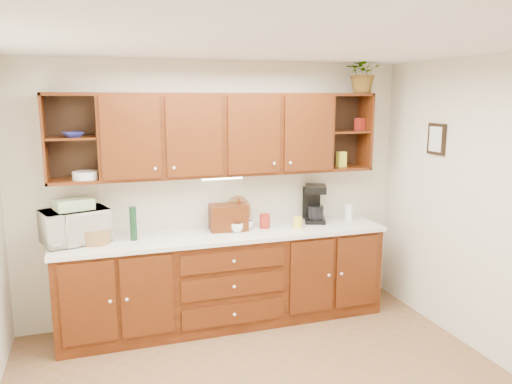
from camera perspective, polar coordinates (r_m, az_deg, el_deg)
ceiling at (r=3.38m, az=2.52°, el=16.76°), size 4.00×4.00×0.00m
back_wall at (r=5.13m, az=-4.45°, el=0.10°), size 4.00×0.00×4.00m
right_wall at (r=4.57m, az=26.59°, el=-2.34°), size 0.00×3.50×3.50m
base_cabinets at (r=5.08m, az=-3.50°, el=-9.98°), size 3.20×0.60×0.90m
countertop at (r=4.92m, az=-3.54°, el=-4.89°), size 3.24×0.64×0.04m
upper_cabinets at (r=4.90m, az=-4.00°, el=6.60°), size 3.20×0.33×0.80m
undercabinet_light at (r=4.89m, az=-3.89°, el=1.61°), size 0.40×0.05×0.02m
framed_picture at (r=5.15m, az=19.94°, el=5.71°), size 0.03×0.24×0.30m
wicker_basket at (r=4.76m, az=-17.79°, el=-4.86°), size 0.27×0.27×0.13m
microwave at (r=4.83m, az=-19.98°, el=-3.68°), size 0.65×0.54×0.31m
towel_stack at (r=4.79m, az=-20.13°, el=-1.31°), size 0.38×0.32×0.10m
wine_bottle at (r=4.76m, az=-13.85°, el=-3.52°), size 0.07×0.07×0.32m
woven_tray at (r=5.20m, az=-2.05°, el=-3.69°), size 0.32×0.17×0.31m
bread_box at (r=4.99m, az=-3.18°, el=-2.91°), size 0.38×0.26×0.26m
mug_tree at (r=5.00m, az=-1.94°, el=-3.81°), size 0.25×0.27×0.32m
canister_red at (r=5.07m, az=1.01°, el=-3.33°), size 0.13×0.13×0.15m
canister_white at (r=5.47m, az=10.56°, el=-2.30°), size 0.10×0.10×0.18m
canister_yellow at (r=5.09m, az=4.78°, el=-3.50°), size 0.11×0.11×0.11m
coffee_maker at (r=5.34m, az=6.69°, el=-1.37°), size 0.30×0.34×0.40m
bowl_stack at (r=4.72m, az=-20.16°, el=6.17°), size 0.23×0.23×0.04m
plate_stack at (r=4.76m, az=-18.92°, el=1.82°), size 0.30×0.30×0.07m
pantry_box_yellow at (r=5.38m, az=9.73°, el=3.71°), size 0.10×0.08×0.16m
pantry_box_red at (r=5.45m, az=11.77°, el=7.58°), size 0.10×0.09×0.13m
potted_plant at (r=5.40m, az=12.14°, el=13.24°), size 0.47×0.44×0.42m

